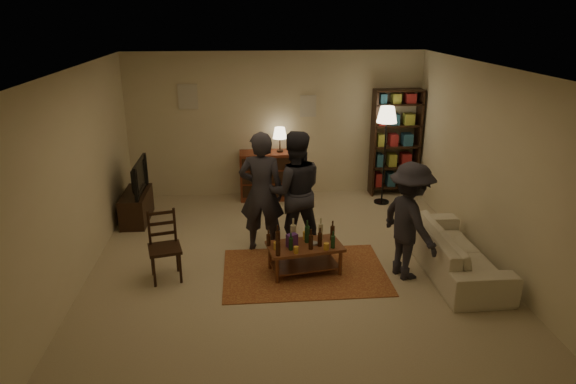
{
  "coord_description": "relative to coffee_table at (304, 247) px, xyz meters",
  "views": [
    {
      "loc": [
        -0.6,
        -6.47,
        3.38
      ],
      "look_at": [
        -0.03,
        0.1,
        1.04
      ],
      "focal_mm": 32.0,
      "sensor_mm": 36.0,
      "label": 1
    }
  ],
  "objects": [
    {
      "name": "person_by_sofa",
      "position": [
        1.36,
        -0.2,
        0.42
      ],
      "size": [
        0.88,
        1.15,
        1.58
      ],
      "primitive_type": "imported",
      "rotation": [
        0.0,
        0.0,
        1.9
      ],
      "color": "#25242B",
      "rests_on": "ground"
    },
    {
      "name": "tv_stand",
      "position": [
        -2.6,
        2.07,
        0.01
      ],
      "size": [
        0.4,
        1.0,
        1.06
      ],
      "color": "black",
      "rests_on": "ground"
    },
    {
      "name": "rug",
      "position": [
        0.02,
        -0.0,
        -0.37
      ],
      "size": [
        2.2,
        1.5,
        0.01
      ],
      "primitive_type": "cube",
      "color": "maroon",
      "rests_on": "ground"
    },
    {
      "name": "sofa",
      "position": [
        2.05,
        -0.13,
        -0.07
      ],
      "size": [
        0.81,
        2.08,
        0.61
      ],
      "primitive_type": "imported",
      "rotation": [
        0.0,
        0.0,
        1.57
      ],
      "color": "beige",
      "rests_on": "ground"
    },
    {
      "name": "coffee_table",
      "position": [
        0.0,
        0.0,
        0.0
      ],
      "size": [
        1.07,
        0.7,
        0.74
      ],
      "rotation": [
        0.0,
        0.0,
        0.17
      ],
      "color": "brown",
      "rests_on": "ground"
    },
    {
      "name": "floor",
      "position": [
        -0.15,
        0.27,
        -0.37
      ],
      "size": [
        6.0,
        6.0,
        0.0
      ],
      "primitive_type": "plane",
      "color": "#C6B793",
      "rests_on": "ground"
    },
    {
      "name": "dining_chair",
      "position": [
        -1.85,
        0.03,
        0.12
      ],
      "size": [
        0.49,
        0.49,
        0.95
      ],
      "rotation": [
        0.0,
        0.0,
        0.23
      ],
      "color": "black",
      "rests_on": "ground"
    },
    {
      "name": "dresser",
      "position": [
        -0.34,
        2.98,
        0.1
      ],
      "size": [
        1.0,
        0.5,
        1.36
      ],
      "color": "brown",
      "rests_on": "ground"
    },
    {
      "name": "bookshelf",
      "position": [
        2.09,
        3.05,
        0.66
      ],
      "size": [
        0.9,
        0.34,
        2.02
      ],
      "color": "black",
      "rests_on": "ground"
    },
    {
      "name": "person_left",
      "position": [
        -0.53,
        0.77,
        0.52
      ],
      "size": [
        0.72,
        0.55,
        1.8
      ],
      "primitive_type": "imported",
      "rotation": [
        0.0,
        0.0,
        2.95
      ],
      "color": "#2A2931",
      "rests_on": "ground"
    },
    {
      "name": "floor_lamp",
      "position": [
        1.76,
        2.55,
        1.15
      ],
      "size": [
        0.36,
        0.36,
        1.79
      ],
      "color": "black",
      "rests_on": "ground"
    },
    {
      "name": "room_shell",
      "position": [
        -0.8,
        3.25,
        1.44
      ],
      "size": [
        6.0,
        6.0,
        6.0
      ],
      "color": "beige",
      "rests_on": "ground"
    },
    {
      "name": "person_right",
      "position": [
        -0.05,
        0.77,
        0.52
      ],
      "size": [
        0.9,
        0.72,
        1.8
      ],
      "primitive_type": "imported",
      "rotation": [
        0.0,
        0.0,
        3.19
      ],
      "color": "#25252D",
      "rests_on": "ground"
    }
  ]
}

